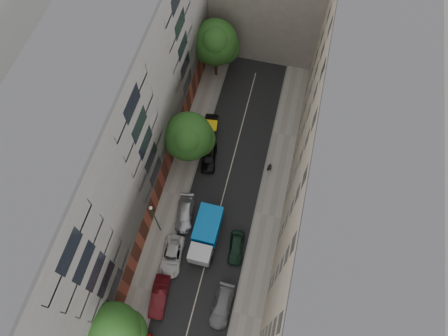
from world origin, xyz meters
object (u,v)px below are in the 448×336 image
(car_left_1, at_px, (160,296))
(tree_mid, at_px, (189,138))
(tree_near, at_px, (112,335))
(lamp_post, at_px, (155,217))
(car_left_2, at_px, (172,256))
(tree_far, at_px, (216,44))
(car_right_2, at_px, (236,247))
(pedestrian, at_px, (269,167))
(car_left_3, at_px, (185,214))
(tarp_truck, at_px, (206,234))
(car_left_4, at_px, (209,157))
(car_left_5, at_px, (210,130))
(car_right_1, at_px, (222,306))

(car_left_1, xyz_separation_m, tree_mid, (-1.21, 16.29, 4.38))
(tree_near, xyz_separation_m, lamp_post, (-0.01, 11.52, -0.87))
(car_left_2, relative_size, lamp_post, 0.67)
(car_left_1, height_order, tree_far, tree_far)
(tree_far, relative_size, lamp_post, 1.28)
(car_right_2, relative_size, pedestrian, 2.26)
(car_left_3, relative_size, tree_mid, 0.58)
(tree_near, distance_m, tree_mid, 20.92)
(car_left_1, height_order, car_right_2, car_left_1)
(car_left_2, xyz_separation_m, tree_near, (-2.18, -8.87, 4.60))
(car_left_1, relative_size, car_right_2, 1.14)
(tree_near, bearing_deg, car_left_2, 76.17)
(lamp_post, xyz_separation_m, pedestrian, (10.29, 10.06, -3.37))
(car_left_1, xyz_separation_m, car_left_3, (0.00, 9.20, -0.07))
(tarp_truck, bearing_deg, car_left_1, -112.43)
(tree_near, bearing_deg, car_left_1, 64.66)
(car_left_2, height_order, pedestrian, pedestrian)
(car_left_4, xyz_separation_m, tree_mid, (-2.01, -0.51, 4.39))
(car_left_4, height_order, lamp_post, lamp_post)
(car_left_3, height_order, car_left_5, car_left_5)
(tree_mid, distance_m, tree_far, 13.23)
(car_left_1, bearing_deg, tree_far, 87.08)
(car_left_4, height_order, car_left_5, car_left_5)
(car_left_4, distance_m, tree_far, 13.92)
(car_left_1, height_order, tree_near, tree_near)
(car_left_1, relative_size, tree_near, 0.55)
(tarp_truck, bearing_deg, tree_far, 101.58)
(car_left_1, xyz_separation_m, car_left_2, (0.00, 4.26, -0.08))
(lamp_post, bearing_deg, tarp_truck, 3.21)
(car_left_4, bearing_deg, car_left_3, -104.61)
(car_left_2, relative_size, car_left_4, 1.10)
(car_right_2, relative_size, tree_near, 0.48)
(tarp_truck, relative_size, car_right_2, 1.61)
(car_left_1, bearing_deg, car_right_1, -0.45)
(car_right_2, distance_m, tree_far, 24.61)
(car_left_1, bearing_deg, tarp_truck, 61.57)
(car_left_5, bearing_deg, tarp_truck, -85.34)
(car_right_2, height_order, lamp_post, lamp_post)
(car_right_1, height_order, lamp_post, lamp_post)
(car_right_2, bearing_deg, car_left_5, 109.19)
(car_right_1, bearing_deg, tree_far, 106.28)
(car_left_1, height_order, car_left_3, car_left_1)
(car_left_5, height_order, pedestrian, pedestrian)
(tarp_truck, height_order, car_left_2, tarp_truck)
(car_left_5, relative_size, lamp_post, 0.66)
(car_left_2, bearing_deg, lamp_post, 124.22)
(tarp_truck, xyz_separation_m, pedestrian, (5.10, 9.77, -0.58))
(car_left_2, xyz_separation_m, car_right_2, (6.44, 2.54, 0.01))
(tarp_truck, height_order, car_left_3, tarp_truck)
(car_left_2, bearing_deg, car_right_1, -35.20)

